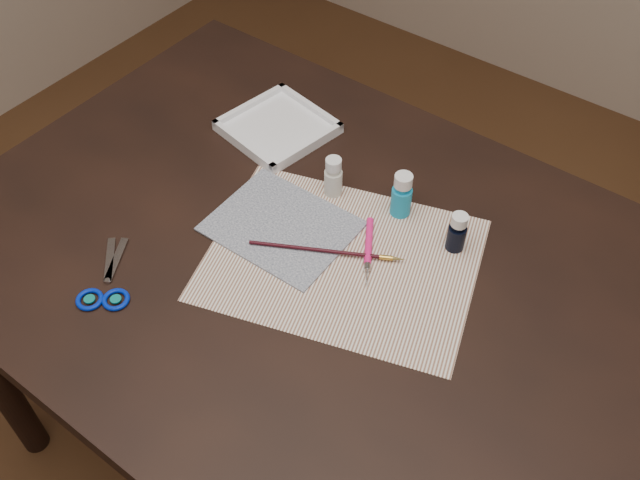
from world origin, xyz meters
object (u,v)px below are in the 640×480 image
Objects in this scene: paint_bottle_cyan at (402,195)px; canvas at (281,226)px; palette_tray at (278,127)px; paint_bottle_navy at (457,232)px; paint_bottle_white at (333,177)px; paper at (342,259)px; scissors at (105,273)px.

canvas is at bearing -133.56° from paint_bottle_cyan.
paint_bottle_navy is at bearing -8.05° from palette_tray.
paper is at bearing -48.64° from paint_bottle_white.
canvas is 0.30m from paint_bottle_navy.
palette_tray is at bearing 146.43° from paper.
paint_bottle_cyan is at bearing -80.73° from scissors.
paint_bottle_cyan is at bearing 46.44° from canvas.
paint_bottle_navy is at bearing -7.26° from paint_bottle_cyan.
scissors is at bearing -138.39° from paper.
canvas is at bearing -178.64° from paper.
paper is 5.00× the size of paint_bottle_cyan.
paint_bottle_navy reaches higher than palette_tray.
paint_bottle_white is 0.43× the size of palette_tray.
paint_bottle_white reaches higher than canvas.
paper is 2.58× the size of scissors.
paint_bottle_white is 0.47× the size of scissors.
canvas is (-0.13, -0.00, 0.00)m from paper.
canvas is 1.38× the size of scissors.
paint_bottle_navy is (0.12, -0.02, -0.01)m from paint_bottle_cyan.
scissors is at bearing -127.16° from paint_bottle_cyan.
paint_bottle_cyan reaches higher than canvas.
paint_bottle_cyan is (0.02, 0.15, 0.04)m from paper.
paint_bottle_cyan is 1.15× the size of paint_bottle_navy.
canvas is 3.09× the size of paint_bottle_navy.
canvas is 0.22m from paint_bottle_cyan.
palette_tray reaches higher than scissors.
paper is at bearing 1.36° from canvas.
scissors is at bearing -116.11° from paint_bottle_white.
paint_bottle_navy is at bearing -90.95° from scissors.
paint_bottle_white is (-0.11, 0.12, 0.04)m from paper.
scissors is (-0.16, -0.26, 0.00)m from canvas.
canvas is 0.13m from paint_bottle_white.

